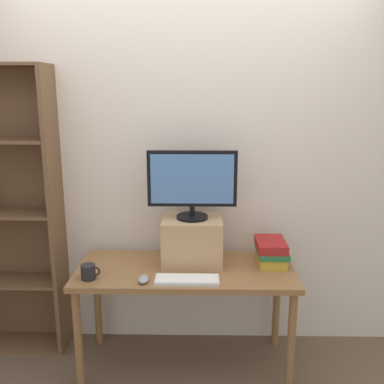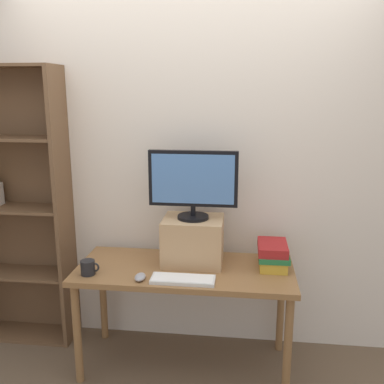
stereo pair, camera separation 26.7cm
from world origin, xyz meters
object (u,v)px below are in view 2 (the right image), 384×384
(computer_mouse, at_px, (140,277))
(computer_monitor, at_px, (193,182))
(desk, at_px, (185,279))
(book_stack, at_px, (273,255))
(coffee_mug, at_px, (88,268))
(keyboard, at_px, (183,279))
(riser_box, at_px, (193,240))
(bookshelf_unit, at_px, (11,206))

(computer_mouse, bearing_deg, computer_monitor, 47.25)
(desk, bearing_deg, book_stack, 8.30)
(desk, height_order, coffee_mug, coffee_mug)
(desk, distance_m, keyboard, 0.22)
(computer_mouse, height_order, book_stack, book_stack)
(computer_monitor, bearing_deg, riser_box, 90.00)
(bookshelf_unit, xyz_separation_m, riser_box, (1.34, -0.15, -0.15))
(riser_box, bearing_deg, bookshelf_unit, 173.62)
(desk, relative_size, book_stack, 5.01)
(riser_box, bearing_deg, coffee_mug, -156.25)
(riser_box, relative_size, coffee_mug, 3.27)
(computer_monitor, height_order, book_stack, computer_monitor)
(desk, xyz_separation_m, keyboard, (0.02, -0.20, 0.09))
(riser_box, height_order, computer_monitor, computer_monitor)
(riser_box, xyz_separation_m, keyboard, (-0.03, -0.30, -0.14))
(bookshelf_unit, relative_size, keyboard, 5.17)
(bookshelf_unit, height_order, keyboard, bookshelf_unit)
(bookshelf_unit, xyz_separation_m, book_stack, (1.86, -0.16, -0.22))
(desk, relative_size, computer_mouse, 13.39)
(coffee_mug, bearing_deg, desk, 16.94)
(book_stack, bearing_deg, riser_box, 178.35)
(bookshelf_unit, bearing_deg, riser_box, -6.38)
(computer_mouse, bearing_deg, coffee_mug, 173.87)
(desk, relative_size, computer_monitor, 2.44)
(coffee_mug, bearing_deg, book_stack, 12.76)
(bookshelf_unit, distance_m, computer_mouse, 1.18)
(riser_box, bearing_deg, keyboard, -94.83)
(keyboard, height_order, coffee_mug, coffee_mug)
(coffee_mug, bearing_deg, riser_box, 23.75)
(keyboard, relative_size, coffee_mug, 3.24)
(riser_box, distance_m, computer_monitor, 0.39)
(keyboard, xyz_separation_m, book_stack, (0.54, 0.28, 0.07))
(bookshelf_unit, distance_m, riser_box, 1.35)
(bookshelf_unit, bearing_deg, book_stack, -5.06)
(keyboard, bearing_deg, riser_box, 85.17)
(computer_monitor, relative_size, book_stack, 2.05)
(desk, xyz_separation_m, computer_mouse, (-0.24, -0.21, 0.10))
(desk, height_order, computer_mouse, computer_mouse)
(keyboard, distance_m, book_stack, 0.62)
(computer_monitor, bearing_deg, desk, -113.78)
(keyboard, xyz_separation_m, coffee_mug, (-0.60, 0.03, 0.03))
(desk, height_order, keyboard, keyboard)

